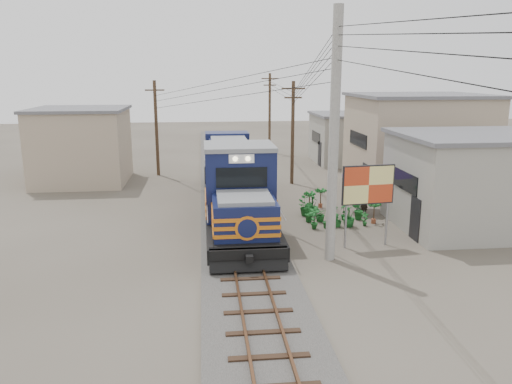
{
  "coord_description": "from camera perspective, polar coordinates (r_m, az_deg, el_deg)",
  "views": [
    {
      "loc": [
        -1.61,
        -19.53,
        7.52
      ],
      "look_at": [
        0.76,
        2.56,
        2.2
      ],
      "focal_mm": 35.0,
      "sensor_mm": 36.0,
      "label": 1
    }
  ],
  "objects": [
    {
      "name": "vendor",
      "position": [
        27.46,
        12.24,
        -1.0
      ],
      "size": [
        0.7,
        0.67,
        1.61
      ],
      "primitive_type": "imported",
      "rotation": [
        0.0,
        0.0,
        3.8
      ],
      "color": "black",
      "rests_on": "ground"
    },
    {
      "name": "track",
      "position": [
        30.45,
        -2.92,
        -0.35
      ],
      "size": [
        1.15,
        70.0,
        0.12
      ],
      "color": "#51331E",
      "rests_on": "ground"
    },
    {
      "name": "locomotive",
      "position": [
        26.76,
        -2.53,
        1.2
      ],
      "size": [
        3.17,
        17.25,
        4.27
      ],
      "color": "black",
      "rests_on": "ground"
    },
    {
      "name": "wooden_pole_left",
      "position": [
        37.88,
        -11.32,
        7.38
      ],
      "size": [
        1.6,
        0.24,
        7.0
      ],
      "color": "#4C3826",
      "rests_on": "ground"
    },
    {
      "name": "billboard",
      "position": [
        22.12,
        12.71,
        0.57
      ],
      "size": [
        2.37,
        0.39,
        3.67
      ],
      "rotation": [
        0.0,
        0.0,
        0.11
      ],
      "color": "#99999E",
      "rests_on": "ground"
    },
    {
      "name": "shophouse_front",
      "position": [
        26.57,
        23.59,
        1.13
      ],
      "size": [
        7.35,
        6.3,
        4.7
      ],
      "color": "gray",
      "rests_on": "ground"
    },
    {
      "name": "ground",
      "position": [
        20.99,
        -1.33,
        -7.53
      ],
      "size": [
        120.0,
        120.0,
        0.0
      ],
      "primitive_type": "plane",
      "color": "#473F35",
      "rests_on": "ground"
    },
    {
      "name": "plant_nursery",
      "position": [
        26.18,
        7.91,
        -2.24
      ],
      "size": [
        3.58,
        3.31,
        1.12
      ],
      "color": "#195820",
      "rests_on": "ground"
    },
    {
      "name": "power_lines",
      "position": [
        28.06,
        -3.21,
        13.53
      ],
      "size": [
        9.65,
        19.0,
        3.3
      ],
      "color": "black",
      "rests_on": "ground"
    },
    {
      "name": "wooden_pole_far",
      "position": [
        48.09,
        1.57,
        9.18
      ],
      "size": [
        1.6,
        0.24,
        7.5
      ],
      "color": "#4C3826",
      "rests_on": "ground"
    },
    {
      "name": "wooden_pole_mid",
      "position": [
        34.3,
        4.21,
        6.99
      ],
      "size": [
        1.6,
        0.24,
        7.0
      ],
      "color": "#4C3826",
      "rests_on": "ground"
    },
    {
      "name": "shophouse_left",
      "position": [
        36.83,
        -19.31,
        5.05
      ],
      "size": [
        6.3,
        6.3,
        5.2
      ],
      "color": "tan",
      "rests_on": "ground"
    },
    {
      "name": "ballast",
      "position": [
        30.49,
        -2.91,
        -0.68
      ],
      "size": [
        3.6,
        70.0,
        0.16
      ],
      "primitive_type": "cube",
      "color": "#595651",
      "rests_on": "ground"
    },
    {
      "name": "shophouse_back",
      "position": [
        43.74,
        10.74,
        6.12
      ],
      "size": [
        6.3,
        6.3,
        4.2
      ],
      "color": "gray",
      "rests_on": "ground"
    },
    {
      "name": "utility_pole_main",
      "position": [
        19.86,
        8.89,
        6.02
      ],
      "size": [
        0.4,
        0.4,
        10.0
      ],
      "color": "#9E9B93",
      "rests_on": "ground"
    },
    {
      "name": "market_umbrella",
      "position": [
        28.06,
        12.04,
        2.34
      ],
      "size": [
        2.58,
        2.58,
        2.56
      ],
      "rotation": [
        0.0,
        0.0,
        0.12
      ],
      "color": "black",
      "rests_on": "ground"
    },
    {
      "name": "shophouse_mid",
      "position": [
        34.82,
        17.92,
        5.54
      ],
      "size": [
        8.4,
        7.35,
        6.2
      ],
      "color": "tan",
      "rests_on": "ground"
    }
  ]
}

